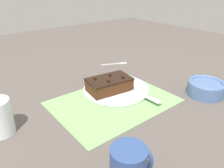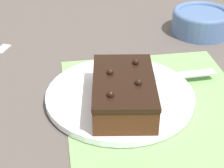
# 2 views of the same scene
# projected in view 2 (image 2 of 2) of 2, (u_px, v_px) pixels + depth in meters

# --- Properties ---
(ground_plane) EXTENTS (3.00, 3.00, 0.00)m
(ground_plane) POSITION_uv_depth(u_px,v_px,m) (163.00, 118.00, 0.67)
(ground_plane) COLOR #544C47
(placemat_woven) EXTENTS (0.46, 0.34, 0.00)m
(placemat_woven) POSITION_uv_depth(u_px,v_px,m) (163.00, 117.00, 0.67)
(placemat_woven) COLOR #7AB266
(placemat_woven) RESTS_ON ground_plane
(cake_plate) EXTENTS (0.28, 0.28, 0.01)m
(cake_plate) POSITION_uv_depth(u_px,v_px,m) (120.00, 95.00, 0.71)
(cake_plate) COLOR white
(cake_plate) RESTS_ON placemat_woven
(chocolate_cake) EXTENTS (0.19, 0.13, 0.06)m
(chocolate_cake) POSITION_uv_depth(u_px,v_px,m) (124.00, 92.00, 0.66)
(chocolate_cake) COLOR #472614
(chocolate_cake) RESTS_ON cake_plate
(serving_knife) EXTENTS (0.03, 0.23, 0.01)m
(serving_knife) POSITION_uv_depth(u_px,v_px,m) (142.00, 78.00, 0.74)
(serving_knife) COLOR #472D19
(serving_knife) RESTS_ON cake_plate
(small_bowl) EXTENTS (0.15, 0.15, 0.06)m
(small_bowl) POSITION_uv_depth(u_px,v_px,m) (201.00, 21.00, 0.95)
(small_bowl) COLOR #4C6B9E
(small_bowl) RESTS_ON ground_plane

